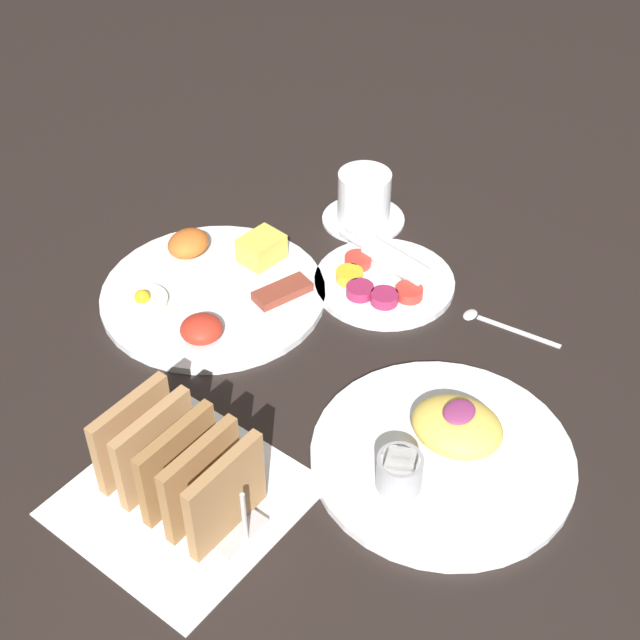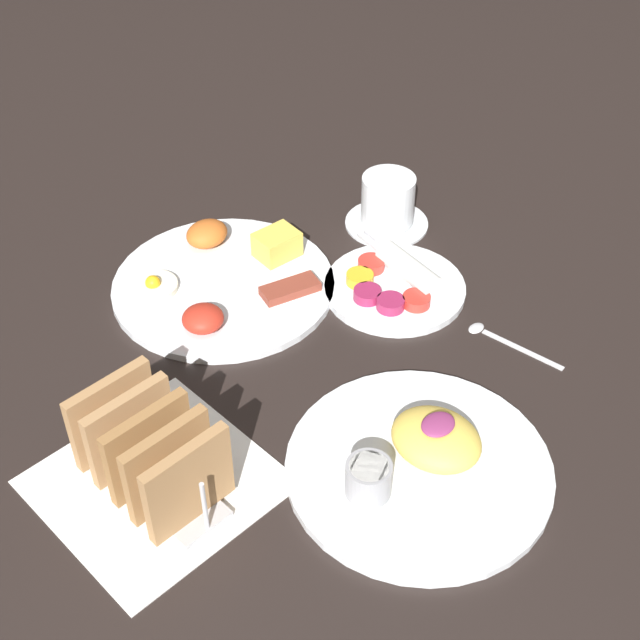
{
  "view_description": "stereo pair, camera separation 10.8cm",
  "coord_description": "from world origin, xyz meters",
  "px_view_note": "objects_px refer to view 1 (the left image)",
  "views": [
    {
      "loc": [
        -0.59,
        -0.44,
        0.74
      ],
      "look_at": [
        0.06,
        0.06,
        0.03
      ],
      "focal_mm": 50.0,
      "sensor_mm": 36.0,
      "label": 1
    },
    {
      "loc": [
        -0.52,
        -0.52,
        0.74
      ],
      "look_at": [
        0.06,
        0.06,
        0.03
      ],
      "focal_mm": 50.0,
      "sensor_mm": 36.0,
      "label": 2
    }
  ],
  "objects_px": {
    "plate_breakfast": "(214,288)",
    "coffee_cup": "(364,199)",
    "plate_foreground": "(443,449)",
    "toast_rack": "(179,467)",
    "plate_condiments": "(385,278)"
  },
  "relations": [
    {
      "from": "plate_condiments",
      "to": "coffee_cup",
      "type": "relative_size",
      "value": 1.59
    },
    {
      "from": "plate_foreground",
      "to": "plate_breakfast",
      "type": "bearing_deg",
      "value": 82.1
    },
    {
      "from": "plate_breakfast",
      "to": "plate_condiments",
      "type": "bearing_deg",
      "value": -47.25
    },
    {
      "from": "plate_breakfast",
      "to": "coffee_cup",
      "type": "height_order",
      "value": "coffee_cup"
    },
    {
      "from": "plate_breakfast",
      "to": "plate_foreground",
      "type": "relative_size",
      "value": 1.03
    },
    {
      "from": "plate_foreground",
      "to": "coffee_cup",
      "type": "bearing_deg",
      "value": 46.51
    },
    {
      "from": "plate_breakfast",
      "to": "plate_condiments",
      "type": "xyz_separation_m",
      "value": [
        0.15,
        -0.17,
        0.0
      ]
    },
    {
      "from": "plate_foreground",
      "to": "toast_rack",
      "type": "bearing_deg",
      "value": 139.31
    },
    {
      "from": "toast_rack",
      "to": "plate_foreground",
      "type": "bearing_deg",
      "value": -40.69
    },
    {
      "from": "plate_breakfast",
      "to": "coffee_cup",
      "type": "bearing_deg",
      "value": -12.24
    },
    {
      "from": "plate_condiments",
      "to": "toast_rack",
      "type": "height_order",
      "value": "toast_rack"
    },
    {
      "from": "plate_breakfast",
      "to": "coffee_cup",
      "type": "distance_m",
      "value": 0.26
    },
    {
      "from": "plate_condiments",
      "to": "coffee_cup",
      "type": "bearing_deg",
      "value": 46.25
    },
    {
      "from": "toast_rack",
      "to": "plate_condiments",
      "type": "bearing_deg",
      "value": 5.11
    },
    {
      "from": "plate_breakfast",
      "to": "toast_rack",
      "type": "relative_size",
      "value": 1.63
    }
  ]
}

